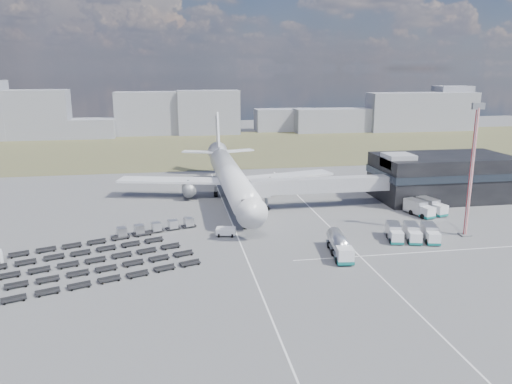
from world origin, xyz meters
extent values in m
plane|color=#565659|center=(0.00, 0.00, 0.00)|extent=(420.00, 420.00, 0.00)
cube|color=brown|center=(0.00, 110.00, 0.01)|extent=(420.00, 90.00, 0.01)
cube|color=silver|center=(-2.00, 5.00, 0.01)|extent=(0.25, 110.00, 0.01)
cube|color=silver|center=(16.00, 5.00, 0.01)|extent=(0.25, 110.00, 0.01)
cube|color=silver|center=(25.00, -8.00, 0.01)|extent=(40.00, 0.25, 0.01)
cube|color=black|center=(48.00, 24.00, 5.00)|extent=(30.00, 16.00, 10.00)
cube|color=#262D38|center=(48.00, 24.00, 6.20)|extent=(30.40, 16.40, 1.60)
cube|color=#939399|center=(36.00, 22.00, 9.50)|extent=(6.00, 6.00, 3.00)
cube|color=#939399|center=(18.10, 20.50, 5.10)|extent=(29.80, 3.00, 3.00)
cube|color=#939399|center=(4.70, 20.00, 5.10)|extent=(4.00, 3.60, 3.40)
cylinder|color=slate|center=(6.20, 20.50, 2.55)|extent=(0.70, 0.70, 5.10)
cylinder|color=black|center=(6.20, 20.50, 0.45)|extent=(1.40, 0.90, 1.40)
cylinder|color=silver|center=(0.00, 30.00, 5.30)|extent=(5.60, 48.00, 5.60)
cone|color=silver|center=(0.00, 3.50, 5.30)|extent=(5.60, 5.00, 5.60)
cone|color=silver|center=(0.00, 58.00, 6.10)|extent=(5.60, 8.00, 5.60)
cube|color=black|center=(0.00, 5.50, 6.10)|extent=(2.20, 2.00, 0.80)
cube|color=silver|center=(-13.00, 35.00, 4.10)|extent=(25.59, 11.38, 0.50)
cube|color=silver|center=(13.00, 35.00, 4.10)|extent=(25.59, 11.38, 0.50)
cylinder|color=slate|center=(-9.50, 33.00, 2.40)|extent=(3.00, 5.00, 3.00)
cylinder|color=slate|center=(9.50, 33.00, 2.40)|extent=(3.00, 5.00, 3.00)
cube|color=silver|center=(-5.50, 60.00, 6.50)|extent=(9.49, 5.63, 0.35)
cube|color=silver|center=(5.50, 60.00, 6.50)|extent=(9.49, 5.63, 0.35)
cube|color=silver|center=(0.00, 61.00, 11.80)|extent=(0.50, 9.06, 11.45)
cylinder|color=slate|center=(0.00, 9.00, 1.25)|extent=(0.50, 0.50, 2.50)
cylinder|color=slate|center=(-3.20, 34.00, 1.25)|extent=(0.60, 0.60, 2.50)
cylinder|color=slate|center=(3.20, 34.00, 1.25)|extent=(0.60, 0.60, 2.50)
cylinder|color=black|center=(0.00, 9.00, 0.50)|extent=(0.50, 1.20, 1.20)
cube|color=gray|center=(-72.14, 146.02, 10.27)|extent=(33.65, 12.00, 20.54)
cube|color=gray|center=(-46.92, 145.83, 4.08)|extent=(20.39, 12.00, 8.15)
cube|color=gray|center=(-19.90, 152.65, 9.56)|extent=(34.39, 12.00, 19.12)
cube|color=gray|center=(4.34, 150.35, 9.82)|extent=(27.69, 12.00, 19.63)
cube|color=gray|center=(41.53, 156.88, 5.19)|extent=(28.45, 12.00, 10.38)
cube|color=gray|center=(69.24, 148.49, 5.44)|extent=(49.26, 12.00, 10.89)
cube|color=gray|center=(106.57, 146.07, 9.05)|extent=(53.24, 12.00, 18.10)
cube|color=gray|center=(126.32, 153.92, 10.40)|extent=(17.01, 12.00, 20.80)
cube|color=silver|center=(12.45, -10.73, 1.48)|extent=(2.73, 2.73, 2.34)
cube|color=#126964|center=(12.45, -10.73, 0.56)|extent=(2.84, 2.84, 0.51)
cylinder|color=#BCBCC1|center=(13.07, -5.78, 1.93)|extent=(3.48, 7.89, 2.54)
cube|color=slate|center=(13.07, -5.78, 0.76)|extent=(3.38, 7.88, 0.36)
cylinder|color=black|center=(12.88, -7.30, 0.51)|extent=(2.76, 1.44, 1.12)
cube|color=silver|center=(-4.00, 5.59, 0.76)|extent=(3.75, 2.60, 1.53)
cube|color=silver|center=(9.59, 39.67, 1.43)|extent=(3.90, 5.78, 2.51)
cube|color=#126964|center=(9.59, 39.67, 0.40)|extent=(4.02, 5.90, 0.40)
cube|color=silver|center=(24.29, -3.53, 1.17)|extent=(2.49, 2.42, 1.97)
cube|color=#126964|center=(24.29, -3.53, 0.40)|extent=(2.60, 2.53, 0.40)
cube|color=#BCBCC1|center=(25.06, -0.49, 1.52)|extent=(3.10, 4.53, 2.33)
cube|color=silver|center=(27.24, -4.28, 1.17)|extent=(2.49, 2.42, 1.97)
cube|color=#126964|center=(27.24, -4.28, 0.40)|extent=(2.60, 2.53, 0.40)
cube|color=#BCBCC1|center=(28.02, -1.24, 1.52)|extent=(3.10, 4.53, 2.33)
cube|color=silver|center=(30.20, -5.03, 1.17)|extent=(2.49, 2.42, 1.97)
cube|color=#126964|center=(30.20, -5.03, 0.40)|extent=(2.60, 2.53, 0.40)
cube|color=#BCBCC1|center=(30.97, -1.99, 1.52)|extent=(3.10, 4.53, 2.33)
cube|color=silver|center=(36.94, 9.48, 1.30)|extent=(2.82, 2.75, 2.19)
cube|color=#126964|center=(36.94, 9.48, 0.45)|extent=(2.94, 2.88, 0.45)
cube|color=#BCBCC1|center=(35.95, 12.83, 1.69)|extent=(3.59, 5.08, 2.59)
cube|color=silver|center=(40.19, 10.44, 1.30)|extent=(2.82, 2.75, 2.19)
cube|color=#126964|center=(40.19, 10.44, 0.45)|extent=(2.94, 2.88, 0.45)
cube|color=#BCBCC1|center=(39.21, 13.79, 1.69)|extent=(3.59, 5.08, 2.59)
cube|color=black|center=(-22.30, 7.83, 0.29)|extent=(2.91, 2.29, 0.18)
cube|color=#BCBCC1|center=(-22.30, 7.83, 1.13)|extent=(1.98, 1.98, 1.47)
cube|color=black|center=(-19.31, 8.81, 0.29)|extent=(2.91, 2.29, 0.18)
cube|color=#BCBCC1|center=(-19.31, 8.81, 1.13)|extent=(1.98, 1.98, 1.47)
cube|color=black|center=(-16.33, 9.78, 0.29)|extent=(2.91, 2.29, 0.18)
cube|color=#BCBCC1|center=(-16.33, 9.78, 1.13)|extent=(1.98, 1.98, 1.47)
cube|color=black|center=(-13.34, 10.76, 0.29)|extent=(2.91, 2.29, 0.18)
cube|color=#BCBCC1|center=(-13.34, 10.76, 1.13)|extent=(1.98, 1.98, 1.47)
cube|color=black|center=(-10.36, 11.74, 0.29)|extent=(2.91, 2.29, 0.18)
cube|color=#BCBCC1|center=(-10.36, 11.74, 1.13)|extent=(1.98, 1.98, 1.47)
cube|color=black|center=(-24.33, -11.85, 0.37)|extent=(31.10, 12.50, 0.73)
cube|color=black|center=(-25.78, -7.84, 0.37)|extent=(31.10, 12.50, 0.73)
cube|color=black|center=(-27.23, -3.82, 0.37)|extent=(31.10, 12.50, 0.73)
cube|color=black|center=(-28.68, 0.19, 0.37)|extent=(27.28, 11.11, 0.73)
cube|color=black|center=(-30.14, 4.20, 0.37)|extent=(27.28, 11.11, 0.73)
cylinder|color=#AA1B20|center=(38.36, -1.42, 11.36)|extent=(0.64, 0.64, 22.72)
cube|color=slate|center=(38.36, -1.42, 22.99)|extent=(2.22, 0.73, 1.09)
cube|color=#565659|center=(38.36, -1.42, 0.14)|extent=(1.82, 1.82, 0.27)
camera|label=1|loc=(-13.02, -78.91, 29.13)|focal=35.00mm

